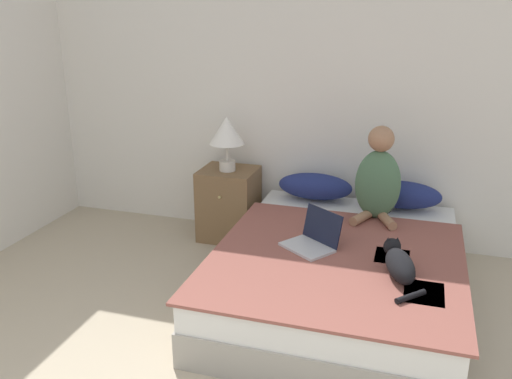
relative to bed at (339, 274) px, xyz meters
The scene contains 9 objects.
wall_back 1.66m from the bed, 118.81° to the left, with size 5.51×0.05×2.55m.
bed is the anchor object (origin of this frame).
pillow_near 1.00m from the bed, 112.01° to the left, with size 0.63×0.29×0.22m.
pillow_far 1.00m from the bed, 68.03° to the left, with size 0.63×0.29×0.22m.
person_sitting 0.81m from the bed, 73.07° to the left, with size 0.35×0.34×0.72m.
cat_tabby 0.59m from the bed, 38.88° to the right, with size 0.29×0.59×0.17m.
laptop_open 0.34m from the bed, 156.95° to the right, with size 0.43×0.42×0.25m.
nightstand 1.39m from the bed, 143.39° to the left, with size 0.48×0.46×0.63m.
table_lamp 1.56m from the bed, 144.18° to the left, with size 0.30×0.30×0.47m.
Camera 1 is at (1.05, -0.96, 2.01)m, focal length 38.00 mm.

